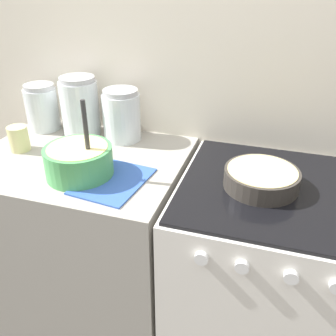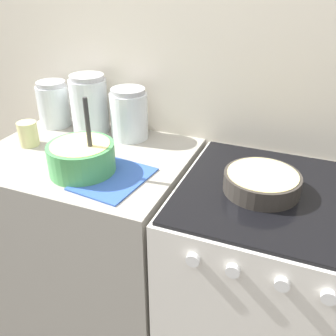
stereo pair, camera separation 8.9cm
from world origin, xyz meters
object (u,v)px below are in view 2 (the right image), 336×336
(baking_pan, at_px, (262,182))
(mixing_bowl, at_px, (82,156))
(tin_can, at_px, (28,134))
(storage_jar_right, at_px, (129,117))
(storage_jar_left, at_px, (54,107))
(storage_jar_middle, at_px, (90,108))
(stove, at_px, (261,291))

(baking_pan, bearing_deg, mixing_bowl, -169.99)
(tin_can, bearing_deg, baking_pan, -0.14)
(mixing_bowl, distance_m, storage_jar_right, 0.34)
(mixing_bowl, xyz_separation_m, storage_jar_left, (-0.36, 0.33, 0.02))
(storage_jar_middle, relative_size, tin_can, 2.53)
(storage_jar_middle, relative_size, storage_jar_right, 1.17)
(mixing_bowl, xyz_separation_m, storage_jar_right, (0.02, 0.33, 0.03))
(storage_jar_left, bearing_deg, tin_can, -81.08)
(baking_pan, height_order, storage_jar_left, storage_jar_left)
(stove, bearing_deg, storage_jar_middle, 165.75)
(mixing_bowl, distance_m, storage_jar_left, 0.49)
(mixing_bowl, xyz_separation_m, storage_jar_middle, (-0.17, 0.33, 0.04))
(tin_can, bearing_deg, storage_jar_middle, 55.24)
(mixing_bowl, relative_size, storage_jar_right, 1.31)
(storage_jar_left, height_order, storage_jar_middle, storage_jar_middle)
(mixing_bowl, relative_size, baking_pan, 1.13)
(mixing_bowl, distance_m, baking_pan, 0.62)
(stove, bearing_deg, storage_jar_right, 161.80)
(tin_can, bearing_deg, mixing_bowl, -18.52)
(storage_jar_right, bearing_deg, storage_jar_middle, 180.00)
(mixing_bowl, height_order, storage_jar_left, mixing_bowl)
(stove, bearing_deg, mixing_bowl, -169.67)
(storage_jar_left, height_order, storage_jar_right, storage_jar_right)
(stove, relative_size, baking_pan, 3.66)
(stove, xyz_separation_m, storage_jar_middle, (-0.84, 0.21, 0.56))
(baking_pan, height_order, tin_can, tin_can)
(storage_jar_middle, bearing_deg, storage_jar_left, -180.00)
(storage_jar_left, bearing_deg, mixing_bowl, -42.54)
(mixing_bowl, bearing_deg, storage_jar_middle, 117.46)
(stove, height_order, storage_jar_left, storage_jar_left)
(storage_jar_left, relative_size, storage_jar_right, 0.94)
(stove, bearing_deg, baking_pan, -166.13)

